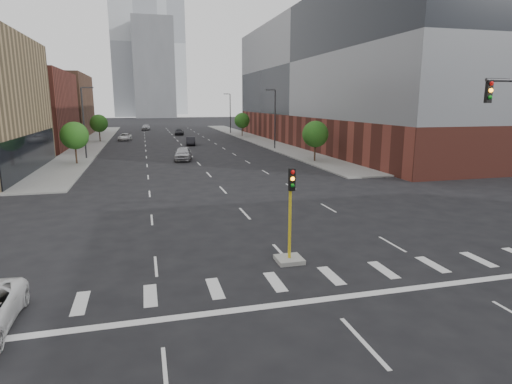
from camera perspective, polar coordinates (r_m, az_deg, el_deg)
name	(u,v)px	position (r m, az deg, el deg)	size (l,w,h in m)	color
ground	(401,382)	(12.93, 18.71, -22.90)	(400.00, 400.00, 0.00)	black
sidewalk_left_far	(94,142)	(83.47, -20.80, 6.24)	(5.00, 92.00, 0.15)	gray
sidewalk_right_far	(254,139)	(85.68, -0.30, 7.14)	(5.00, 92.00, 0.15)	gray
building_left_far_b	(38,105)	(102.92, -27.09, 10.25)	(20.00, 24.00, 13.00)	brown
building_right_main	(356,79)	(77.53, 13.19, 14.41)	(24.00, 70.00, 22.00)	brown
tower_left	(135,44)	(230.38, -15.87, 18.43)	(22.00, 22.00, 70.00)	#B2B7BC
tower_right	(167,45)	(271.17, -11.79, 18.64)	(20.00, 20.00, 80.00)	#B2B7BC
tower_mid	(154,69)	(209.31, -13.47, 15.67)	(18.00, 18.00, 44.00)	slate
median_traffic_signal	(290,242)	(19.76, 4.52, -6.64)	(1.20, 1.20, 4.40)	#999993
streetlight_right_a	(274,117)	(66.70, 2.47, 10.01)	(1.60, 0.22, 9.07)	#2D2D30
streetlight_right_b	(230,112)	(100.66, -3.51, 10.65)	(1.60, 0.22, 9.07)	#2D2D30
streetlight_left	(84,120)	(59.18, -21.93, 8.92)	(1.60, 0.22, 9.07)	#2D2D30
tree_left_near	(74,136)	(54.39, -23.05, 6.93)	(3.20, 3.20, 4.85)	#382619
tree_left_far	(99,123)	(84.15, -20.22, 8.59)	(3.20, 3.20, 4.85)	#382619
tree_right_near	(315,134)	(52.88, 7.91, 7.65)	(3.20, 3.20, 4.85)	#382619
tree_right_far	(242,120)	(91.06, -1.88, 9.51)	(3.20, 3.20, 4.85)	#382619
car_near_left	(183,154)	(54.94, -9.70, 5.08)	(2.01, 5.00, 1.70)	#B0B0B5
car_mid_right	(191,141)	(74.14, -8.72, 6.74)	(1.48, 4.24, 1.40)	black
car_far_left	(125,137)	(85.96, -17.08, 7.03)	(2.20, 4.77, 1.33)	silver
car_deep_right	(179,132)	(97.03, -10.19, 7.86)	(1.85, 4.56, 1.32)	black
car_distant	(146,127)	(115.74, -14.46, 8.37)	(1.83, 4.56, 1.55)	#ABABB0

